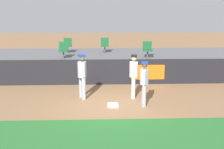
% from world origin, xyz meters
% --- Properties ---
extents(ground_plane, '(60.00, 60.00, 0.00)m').
position_xyz_m(ground_plane, '(0.00, 0.00, 0.00)').
color(ground_plane, '#846042').
extents(grass_foreground_strip, '(18.00, 2.80, 0.01)m').
position_xyz_m(grass_foreground_strip, '(0.00, -2.74, 0.00)').
color(grass_foreground_strip, '#26662B').
rests_on(grass_foreground_strip, ground_plane).
extents(first_base, '(0.40, 0.40, 0.08)m').
position_xyz_m(first_base, '(0.13, -0.02, 0.04)').
color(first_base, white).
rests_on(first_base, ground_plane).
extents(player_fielder_home, '(0.39, 0.54, 1.78)m').
position_xyz_m(player_fielder_home, '(1.03, 1.08, 1.03)').
color(player_fielder_home, white).
rests_on(player_fielder_home, ground_plane).
extents(player_runner_visitor, '(0.33, 0.47, 1.69)m').
position_xyz_m(player_runner_visitor, '(1.31, 0.04, 0.98)').
color(player_runner_visitor, '#9EA3AD').
rests_on(player_runner_visitor, ground_plane).
extents(player_coach_visitor, '(0.46, 0.47, 1.82)m').
position_xyz_m(player_coach_visitor, '(-1.08, 0.99, 1.06)').
color(player_coach_visitor, '#9EA3AD').
rests_on(player_coach_visitor, ground_plane).
extents(field_wall, '(18.00, 0.26, 1.19)m').
position_xyz_m(field_wall, '(0.01, 3.24, 0.59)').
color(field_wall, black).
rests_on(field_wall, ground_plane).
extents(bleacher_platform, '(18.00, 4.80, 1.03)m').
position_xyz_m(bleacher_platform, '(0.00, 5.81, 0.52)').
color(bleacher_platform, '#59595E').
rests_on(bleacher_platform, ground_plane).
extents(seat_back_center, '(0.46, 0.44, 0.84)m').
position_xyz_m(seat_back_center, '(-0.08, 6.48, 1.50)').
color(seat_back_center, '#4C4C51').
rests_on(seat_back_center, bleacher_platform).
extents(seat_back_left, '(0.45, 0.44, 0.84)m').
position_xyz_m(seat_back_left, '(-2.22, 6.48, 1.50)').
color(seat_back_left, '#4C4C51').
rests_on(seat_back_left, bleacher_platform).
extents(seat_front_left, '(0.47, 0.44, 0.84)m').
position_xyz_m(seat_front_left, '(-2.25, 4.68, 1.51)').
color(seat_front_left, '#4C4C51').
rests_on(seat_front_left, bleacher_platform).
extents(seat_front_right, '(0.47, 0.44, 0.84)m').
position_xyz_m(seat_front_right, '(2.14, 4.68, 1.51)').
color(seat_front_right, '#4C4C51').
rests_on(seat_front_right, bleacher_platform).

